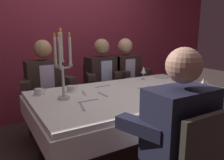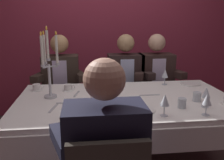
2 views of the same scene
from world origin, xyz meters
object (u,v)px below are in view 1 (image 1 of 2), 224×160
(coffee_cup_0, at_px, (204,84))
(seated_diner_0, at_px, (45,82))
(water_tumbler_0, at_px, (181,89))
(coffee_cup_1, at_px, (71,89))
(dinner_plate_0, at_px, (156,98))
(wine_glass_0, at_px, (195,79))
(water_tumbler_1, at_px, (183,84))
(wine_glass_1, at_px, (179,87))
(seated_diner_3, at_px, (125,73))
(dining_table, at_px, (131,103))
(dinner_plate_1, at_px, (160,77))
(candelabra, at_px, (62,68))
(wine_glass_2, at_px, (203,83))
(seated_diner_1, at_px, (180,131))
(coffee_cup_2, at_px, (39,92))
(wine_glass_3, at_px, (144,70))
(seated_diner_2, at_px, (102,76))

(coffee_cup_0, distance_m, seated_diner_0, 1.83)
(water_tumbler_0, xyz_separation_m, coffee_cup_1, (-0.91, 0.59, -0.01))
(dinner_plate_0, bearing_deg, coffee_cup_0, 4.91)
(wine_glass_0, xyz_separation_m, coffee_cup_0, (0.23, 0.05, -0.09))
(dinner_plate_0, height_order, water_tumbler_1, water_tumbler_1)
(wine_glass_1, height_order, seated_diner_3, seated_diner_3)
(seated_diner_0, bearing_deg, water_tumbler_0, -48.75)
(dining_table, distance_m, coffee_cup_1, 0.62)
(dinner_plate_1, bearing_deg, dining_table, -153.14)
(candelabra, height_order, seated_diner_3, candelabra)
(wine_glass_2, xyz_separation_m, seated_diner_1, (-0.77, -0.43, -0.12))
(dinner_plate_0, distance_m, wine_glass_0, 0.54)
(water_tumbler_1, distance_m, coffee_cup_1, 1.19)
(water_tumbler_0, relative_size, coffee_cup_2, 0.60)
(candelabra, xyz_separation_m, coffee_cup_0, (1.47, -0.34, -0.25))
(dining_table, xyz_separation_m, wine_glass_0, (0.58, -0.30, 0.23))
(candelabra, distance_m, wine_glass_3, 1.19)
(seated_diner_0, bearing_deg, seated_diner_3, 0.00)
(seated_diner_1, height_order, seated_diner_2, same)
(dinner_plate_1, relative_size, wine_glass_1, 1.32)
(coffee_cup_0, bearing_deg, wine_glass_1, -162.79)
(dining_table, relative_size, coffee_cup_2, 14.70)
(dinner_plate_1, bearing_deg, wine_glass_1, -124.21)
(wine_glass_0, height_order, coffee_cup_1, wine_glass_0)
(wine_glass_3, distance_m, seated_diner_3, 0.50)
(dining_table, xyz_separation_m, seated_diner_3, (0.52, 0.89, 0.11))
(wine_glass_0, height_order, wine_glass_2, same)
(candelabra, distance_m, water_tumbler_0, 1.15)
(wine_glass_3, bearing_deg, coffee_cup_1, -174.16)
(dining_table, distance_m, wine_glass_0, 0.69)
(wine_glass_0, height_order, seated_diner_0, seated_diner_0)
(dining_table, distance_m, dinner_plate_1, 0.86)
(dining_table, height_order, seated_diner_0, seated_diner_0)
(dinner_plate_0, relative_size, dinner_plate_1, 1.03)
(coffee_cup_0, height_order, coffee_cup_2, same)
(candelabra, height_order, wine_glass_2, candelabra)
(candelabra, xyz_separation_m, dinner_plate_0, (0.72, -0.40, -0.27))
(candelabra, distance_m, water_tumbler_1, 1.29)
(water_tumbler_1, bearing_deg, water_tumbler_0, -143.71)
(coffee_cup_2, xyz_separation_m, seated_diner_1, (0.56, -1.23, -0.03))
(coffee_cup_0, height_order, seated_diner_3, seated_diner_3)
(dinner_plate_1, distance_m, coffee_cup_2, 1.58)
(wine_glass_1, relative_size, coffee_cup_0, 1.24)
(wine_glass_2, xyz_separation_m, seated_diner_2, (-0.36, 1.34, -0.12))
(wine_glass_2, bearing_deg, dining_table, 138.04)
(candelabra, height_order, coffee_cup_2, candelabra)
(wine_glass_1, height_order, wine_glass_2, same)
(wine_glass_3, height_order, seated_diner_0, seated_diner_0)
(dinner_plate_0, height_order, coffee_cup_0, coffee_cup_0)
(dining_table, relative_size, wine_glass_2, 11.83)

